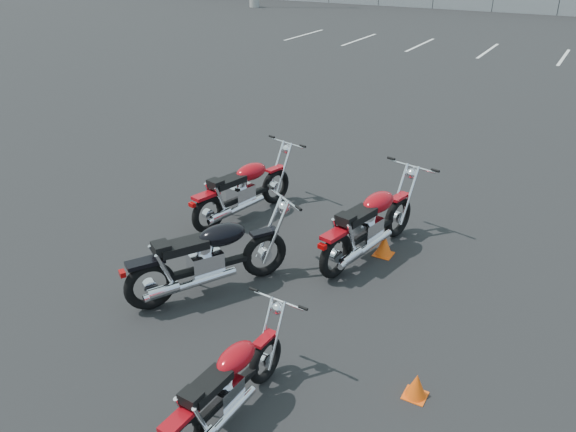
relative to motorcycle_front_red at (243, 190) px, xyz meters
The scene contains 9 objects.
ground 1.81m from the motorcycle_front_red, 50.71° to the right, with size 120.00×120.00×0.00m, color black.
motorcycle_front_red is the anchor object (origin of this frame).
motorcycle_second_black 2.31m from the motorcycle_front_red, 67.38° to the right, with size 1.64×2.26×1.17m.
motorcycle_third_red 2.36m from the motorcycle_front_red, ahead, with size 1.00×2.37×1.16m.
motorcycle_rear_red 4.55m from the motorcycle_front_red, 58.02° to the right, with size 0.73×1.89×0.93m.
training_cone_near 2.58m from the motorcycle_front_red, ahead, with size 0.28×0.28×0.33m.
training_cone_far 4.74m from the motorcycle_front_red, 33.87° to the right, with size 0.24×0.24×0.28m.
chainlink_fence 33.68m from the motorcycle_front_red, 88.13° to the left, with size 80.06×0.06×1.80m.
parking_line_stripes 18.72m from the motorcycle_front_red, 94.30° to the left, with size 15.12×4.00×0.01m.
Camera 1 is at (3.88, -5.81, 4.30)m, focal length 35.00 mm.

